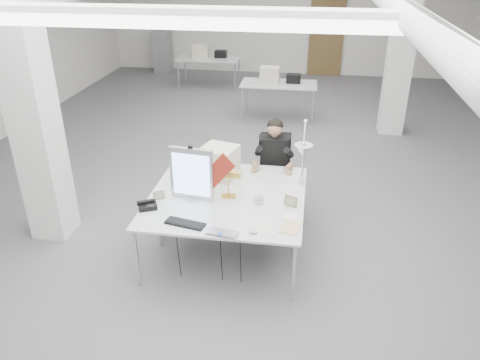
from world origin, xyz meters
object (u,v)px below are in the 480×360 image
object	(u,v)px
office_chair	(274,171)
seated_person	(274,151)
laptop	(220,235)
desk_phone	(148,206)
desk_main	(220,216)
beige_monitor	(219,162)
bankers_lamp	(229,183)
architect_lamp	(303,157)
monitor	(192,174)

from	to	relation	value
office_chair	seated_person	size ratio (longest dim) A/B	1.19
laptop	desk_phone	world-z (taller)	desk_phone
desk_main	beige_monitor	xyz separation A→B (m)	(-0.19, 0.94, 0.21)
bankers_lamp	desk_phone	distance (m)	0.95
office_chair	desk_phone	xyz separation A→B (m)	(-1.28, -1.54, 0.20)
seated_person	desk_phone	distance (m)	1.97
architect_lamp	desk_main	bearing A→B (deg)	-129.44
desk_main	office_chair	bearing A→B (deg)	73.99
desk_main	bankers_lamp	distance (m)	0.46
office_chair	monitor	bearing A→B (deg)	-130.04
laptop	architect_lamp	world-z (taller)	architect_lamp
seated_person	beige_monitor	size ratio (longest dim) A/B	2.34
desk_phone	monitor	bearing A→B (deg)	8.17
seated_person	bankers_lamp	distance (m)	1.18
desk_main	architect_lamp	xyz separation A→B (m)	(0.85, 0.65, 0.48)
office_chair	architect_lamp	distance (m)	1.20
laptop	architect_lamp	distance (m)	1.38
desk_main	laptop	bearing A→B (deg)	-78.39
laptop	desk_phone	size ratio (longest dim) A/B	1.61
bankers_lamp	office_chair	bearing A→B (deg)	74.66
monitor	desk_phone	bearing A→B (deg)	-140.69
bankers_lamp	desk_phone	bearing A→B (deg)	-150.47
desk_main	beige_monitor	world-z (taller)	beige_monitor
monitor	architect_lamp	xyz separation A→B (m)	(1.23, 0.33, 0.15)
desk_main	desk_phone	world-z (taller)	desk_phone
laptop	bankers_lamp	distance (m)	0.85
office_chair	bankers_lamp	distance (m)	1.28
bankers_lamp	beige_monitor	bearing A→B (deg)	116.92
monitor	desk_phone	size ratio (longest dim) A/B	3.10
seated_person	laptop	size ratio (longest dim) A/B	2.98
laptop	desk_main	bearing A→B (deg)	110.90
laptop	architect_lamp	size ratio (longest dim) A/B	0.35
bankers_lamp	monitor	bearing A→B (deg)	-160.81
beige_monitor	laptop	bearing A→B (deg)	-63.35
office_chair	architect_lamp	world-z (taller)	architect_lamp
desk_main	monitor	size ratio (longest dim) A/B	2.87
desk_phone	architect_lamp	distance (m)	1.84
seated_person	beige_monitor	xyz separation A→B (m)	(-0.64, -0.58, 0.05)
seated_person	desk_phone	xyz separation A→B (m)	(-1.28, -1.49, -0.12)
office_chair	laptop	xyz separation A→B (m)	(-0.37, -1.98, 0.19)
seated_person	bankers_lamp	world-z (taller)	seated_person
seated_person	laptop	bearing A→B (deg)	-107.30
office_chair	monitor	world-z (taller)	monitor
bankers_lamp	architect_lamp	world-z (taller)	architect_lamp
office_chair	beige_monitor	bearing A→B (deg)	-141.98
laptop	bankers_lamp	size ratio (longest dim) A/B	0.93
desk_main	seated_person	distance (m)	1.60
beige_monitor	desk_phone	bearing A→B (deg)	-109.64
seated_person	architect_lamp	size ratio (longest dim) A/B	1.04
seated_person	desk_main	bearing A→B (deg)	-113.07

